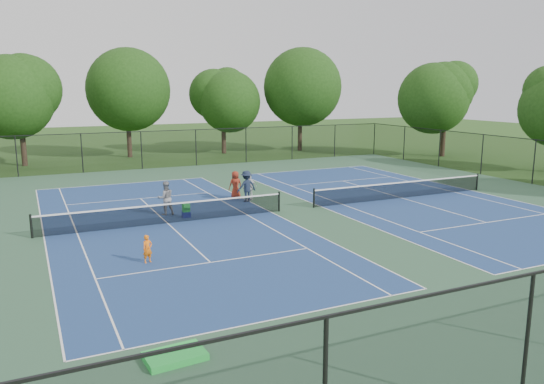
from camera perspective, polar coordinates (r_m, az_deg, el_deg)
name	(u,v)px	position (r m, az deg, el deg)	size (l,w,h in m)	color
ground	(297,210)	(28.39, 2.67, -1.90)	(140.00, 140.00, 0.00)	#234716
court_pad	(297,209)	(28.39, 2.67, -1.89)	(36.00, 36.00, 0.01)	#32593E
tennis_court_left	(168,222)	(25.93, -11.17, -3.14)	(12.00, 23.83, 1.07)	navy
tennis_court_right	(402,197)	(32.17, 13.77, -0.48)	(12.00, 23.83, 1.07)	navy
perimeter_fence	(297,180)	(28.07, 2.70, 1.29)	(36.08, 36.08, 3.02)	black
tree_back_a	(18,92)	(48.45, -25.61, 9.65)	(6.80, 6.80, 9.15)	#2D2116
tree_back_b	(126,86)	(51.23, -15.39, 10.98)	(7.60, 7.60, 10.03)	#2D2116
tree_back_c	(223,97)	(52.61, -5.29, 10.11)	(6.00, 6.00, 8.40)	#2D2116
tree_back_d	(300,83)	(54.95, 3.08, 11.58)	(7.80, 7.80, 10.37)	#2D2116
tree_side_e	(446,94)	(52.63, 18.20, 9.96)	(6.60, 6.60, 8.87)	#2D2116
child_player	(148,249)	(20.30, -13.24, -5.98)	(0.39, 0.26, 1.07)	orange
instructor	(166,198)	(27.56, -11.37, -0.65)	(0.85, 0.66, 1.75)	gray
bystander_a	(250,187)	(30.51, -2.41, 0.49)	(0.90, 0.37, 1.53)	silver
bystander_b	(247,186)	(30.17, -2.75, 0.62)	(1.16, 0.67, 1.79)	#192237
bystander_c	(235,185)	(31.18, -3.96, 0.79)	(0.79, 0.51, 1.62)	maroon
ball_crate	(186,215)	(26.96, -9.21, -2.42)	(0.39, 0.28, 0.30)	navy
ball_hopper	(186,208)	(26.88, -9.23, -1.68)	(0.34, 0.26, 0.41)	green
green_tarp	(175,356)	(13.50, -10.40, -16.96)	(1.42, 0.90, 0.17)	green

